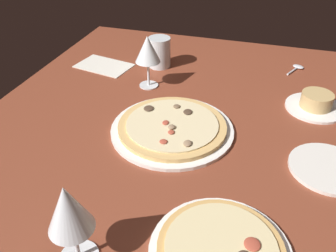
{
  "coord_description": "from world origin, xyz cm",
  "views": [
    {
      "loc": [
        70.32,
        22.35,
        59.99
      ],
      "look_at": [
        -2.19,
        0.53,
        7.0
      ],
      "focal_mm": 37.58,
      "sensor_mm": 36.0,
      "label": 1
    }
  ],
  "objects": [
    {
      "name": "spoon",
      "position": [
        -54.38,
        33.58,
        4.46
      ],
      "size": [
        9.61,
        6.34,
        1.0
      ],
      "color": "silver",
      "rests_on": "dining_table"
    },
    {
      "name": "wine_glass_near",
      "position": [
        38.12,
        -4.11,
        16.43
      ],
      "size": [
        7.87,
        7.87,
        17.67
      ],
      "color": "silver",
      "rests_on": "dining_table"
    },
    {
      "name": "water_glass",
      "position": [
        -42.44,
        -14.8,
        8.58
      ],
      "size": [
        7.96,
        7.96,
        10.71
      ],
      "color": "silver",
      "rests_on": "dining_table"
    },
    {
      "name": "side_plate",
      "position": [
        -0.43,
        40.65,
        4.45
      ],
      "size": [
        18.33,
        18.33,
        0.9
      ],
      "primitive_type": "cylinder",
      "color": "silver",
      "rests_on": "dining_table"
    },
    {
      "name": "wine_glass_far",
      "position": [
        -26.86,
        -13.55,
        16.36
      ],
      "size": [
        8.02,
        8.02,
        17.17
      ],
      "color": "silver",
      "rests_on": "dining_table"
    },
    {
      "name": "pizza_main",
      "position": [
        -4.38,
        1.06,
        5.19
      ],
      "size": [
        33.29,
        33.29,
        3.38
      ],
      "color": "white",
      "rests_on": "dining_table"
    },
    {
      "name": "pizza_side",
      "position": [
        30.29,
        20.25,
        5.2
      ],
      "size": [
        26.25,
        26.25,
        3.34
      ],
      "color": "white",
      "rests_on": "dining_table"
    },
    {
      "name": "ramekin_on_saucer",
      "position": [
        -27.58,
        38.63,
        5.96
      ],
      "size": [
        17.08,
        17.08,
        5.13
      ],
      "color": "white",
      "rests_on": "dining_table"
    },
    {
      "name": "dining_table",
      "position": [
        0.0,
        0.0,
        2.0
      ],
      "size": [
        150.0,
        110.0,
        4.0
      ],
      "primitive_type": "cube",
      "color": "brown",
      "rests_on": "ground"
    },
    {
      "name": "paper_menu",
      "position": [
        -36.34,
        -34.35,
        4.15
      ],
      "size": [
        15.88,
        21.49,
        0.3
      ],
      "primitive_type": "cube",
      "rotation": [
        0.0,
        0.0,
        -0.19
      ],
      "color": "silver",
      "rests_on": "dining_table"
    }
  ]
}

